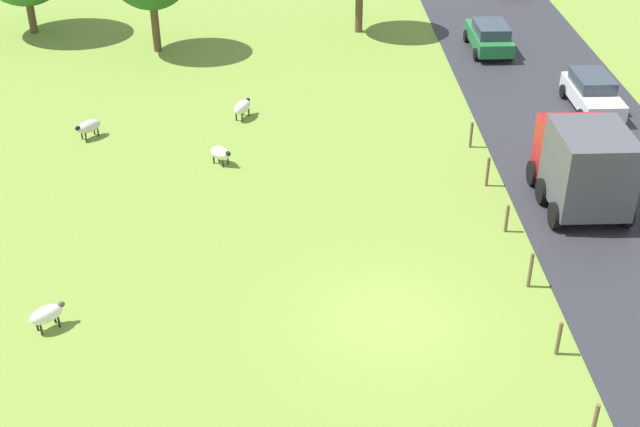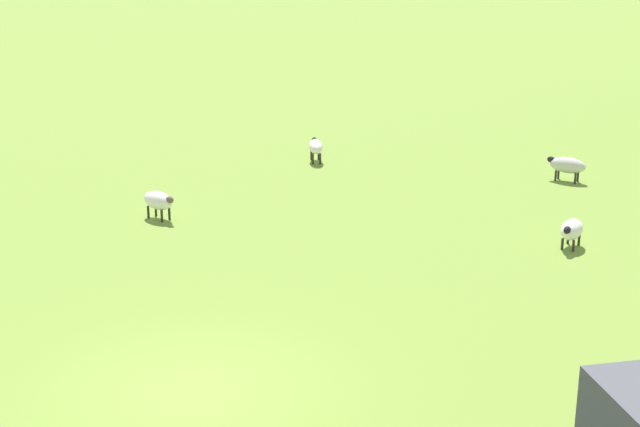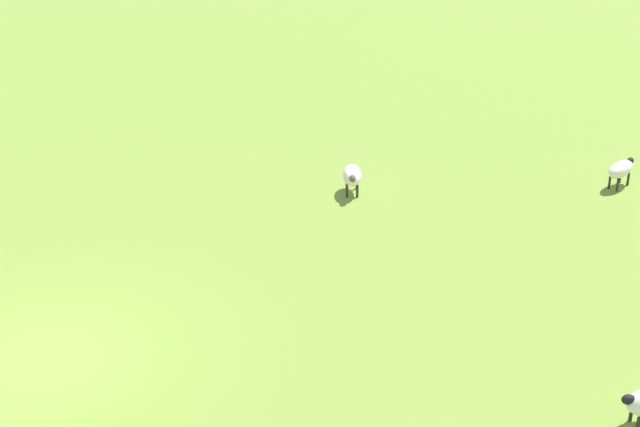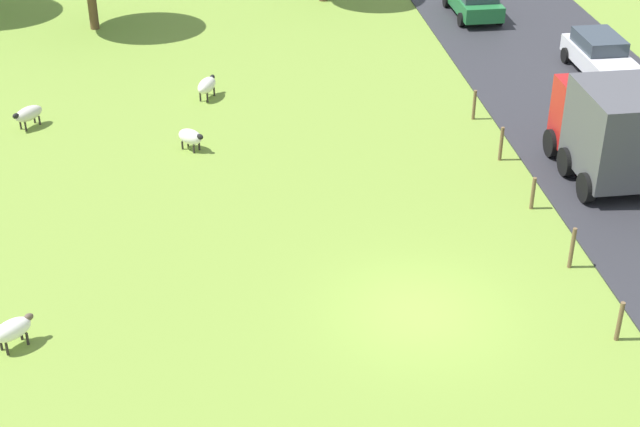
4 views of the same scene
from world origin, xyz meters
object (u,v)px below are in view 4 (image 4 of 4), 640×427
(truck_1, at_px, (613,128))
(car_2, at_px, (600,54))
(sheep_0, at_px, (28,114))
(sheep_1, at_px, (190,137))
(sheep_2, at_px, (12,330))
(sheep_3, at_px, (207,85))

(truck_1, xyz_separation_m, car_2, (3.18, 8.59, -0.94))
(sheep_0, bearing_deg, truck_1, -18.79)
(sheep_1, height_order, sheep_2, sheep_2)
(truck_1, bearing_deg, sheep_0, 161.21)
(sheep_0, height_order, sheep_2, sheep_2)
(sheep_1, height_order, car_2, car_2)
(sheep_1, xyz_separation_m, sheep_3, (0.73, 4.39, 0.05))
(sheep_0, xyz_separation_m, sheep_3, (6.57, 1.73, 0.01))
(sheep_0, bearing_deg, sheep_1, -24.50)
(sheep_1, relative_size, truck_1, 0.24)
(sheep_1, bearing_deg, truck_1, -16.21)
(sheep_0, xyz_separation_m, sheep_2, (1.19, -13.13, 0.01))
(sheep_2, bearing_deg, sheep_0, 95.16)
(sheep_0, xyz_separation_m, sheep_1, (5.83, -2.66, -0.04))
(sheep_1, xyz_separation_m, truck_1, (13.59, -3.95, 1.32))
(sheep_3, distance_m, truck_1, 15.38)
(sheep_2, xyz_separation_m, car_2, (21.42, 15.11, 0.33))
(sheep_0, bearing_deg, sheep_3, 14.77)
(sheep_2, relative_size, sheep_3, 0.88)
(sheep_2, bearing_deg, sheep_3, 70.10)
(sheep_1, xyz_separation_m, sheep_2, (-4.65, -10.47, 0.04))
(sheep_3, relative_size, car_2, 0.30)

